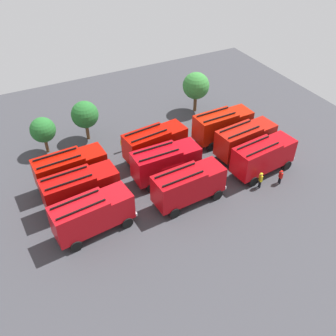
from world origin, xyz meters
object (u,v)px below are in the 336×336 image
Objects in this scene: traffic_cone_2 at (46,178)px; tree_1 at (85,115)px; fire_truck_7 at (155,143)px; tree_2 at (196,86)px; fire_truck_4 at (166,162)px; traffic_cone_0 at (198,126)px; fire_truck_6 at (70,168)px; firefighter_2 at (281,176)px; traffic_cone_1 at (169,137)px; firefighter_0 at (261,180)px; fire_truck_3 at (80,188)px; fire_truck_2 at (263,156)px; fire_truck_8 at (222,125)px; firefighter_3 at (123,144)px; tree_0 at (43,130)px; fire_truck_5 at (245,139)px; fire_truck_1 at (188,184)px; fire_truck_0 at (92,214)px; firefighter_1 at (184,135)px.

tree_1 is at bearing 41.33° from traffic_cone_2.
tree_2 reaches higher than fire_truck_7.
traffic_cone_0 is at bearing 39.89° from fire_truck_4.
tree_2 reaches higher than tree_1.
fire_truck_6 is 21.30m from firefighter_2.
traffic_cone_1 is at bearing -27.93° from tree_1.
fire_truck_3 is at bearing -4.80° from firefighter_0.
traffic_cone_0 is at bearing -76.34° from firefighter_0.
fire_truck_7 is 10.45× the size of traffic_cone_1.
fire_truck_2 is at bearing 114.91° from firefighter_2.
fire_truck_7 and fire_truck_8 have the same top height.
firefighter_2 is at bearing -139.91° from firefighter_3.
fire_truck_7 is at bearing -142.03° from tree_2.
tree_0 is (-7.78, 3.82, 1.96)m from firefighter_3.
fire_truck_6 reaches higher than traffic_cone_1.
fire_truck_6 is 17.28m from traffic_cone_0.
fire_truck_2 is 4.61× the size of firefighter_2.
fire_truck_1 is at bearing -163.59° from fire_truck_5.
firefighter_2 is (9.62, -9.66, -1.26)m from fire_truck_7.
fire_truck_7 is (0.16, 7.71, 0.00)m from fire_truck_1.
fire_truck_6 is (-18.46, 7.05, 0.00)m from fire_truck_2.
firefighter_2 is 24.26m from traffic_cone_2.
fire_truck_0 is 4.16× the size of firefighter_0.
fire_truck_1 is 17.81m from tree_0.
traffic_cone_2 is (-19.17, 10.98, -0.66)m from firefighter_0.
fire_truck_4 is (-9.50, 3.67, 0.00)m from fire_truck_2.
fire_truck_3 is at bearing 162.50° from fire_truck_2.
fire_truck_3 is at bearing -50.99° from firefighter_1.
tree_1 is (3.95, 7.52, 1.14)m from fire_truck_6.
fire_truck_4 is 4.47× the size of firefighter_1.
fire_truck_2 is 10.02m from firefighter_1.
fire_truck_0 is 14.14m from tree_0.
tree_0 is at bearing -178.46° from tree_2.
tree_1 is at bearing -179.89° from tree_2.
fire_truck_8 is at bearing 93.26° from fire_truck_5.
fire_truck_1 and fire_truck_5 have the same top height.
firefighter_0 reaches higher than traffic_cone_0.
tree_2 reaches higher than fire_truck_2.
fire_truck_7 is 4.16× the size of firefighter_0.
firefighter_0 is 0.41× the size of tree_0.
traffic_cone_2 is at bearing -138.67° from tree_1.
fire_truck_3 is 4.19× the size of firefighter_3.
firefighter_0 is (16.83, -8.99, -1.15)m from fire_truck_6.
fire_truck_6 is 1.50× the size of tree_1.
traffic_cone_0 is (-1.60, 10.41, -1.79)m from fire_truck_2.
traffic_cone_0 is 1.03× the size of traffic_cone_1.
traffic_cone_0 is at bearing 98.44° from fire_truck_5.
fire_truck_7 is (0.49, 3.62, 0.00)m from fire_truck_4.
tree_2 reaches higher than firefighter_3.
tree_1 is at bearing 67.21° from fire_truck_3.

